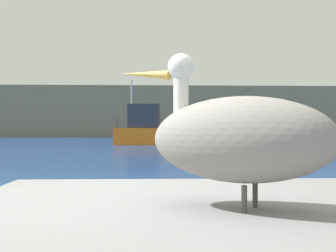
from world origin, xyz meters
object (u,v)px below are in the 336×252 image
Objects in this scene: fishing_boat_yellow at (254,132)px; mooring_buoy at (230,152)px; pelican at (239,138)px; fishing_boat_orange at (152,130)px.

mooring_buoy is at bearing 50.19° from fishing_boat_yellow.
fishing_boat_yellow is 25.41m from mooring_buoy.
fishing_boat_yellow is (8.88, 36.27, -0.18)m from pelican.
fishing_boat_yellow is 11.92m from fishing_boat_orange.
fishing_boat_orange is (-9.28, -7.48, 0.20)m from fishing_boat_yellow.
fishing_boat_orange is at bearing 14.45° from fishing_boat_yellow.
pelican is 0.27× the size of fishing_boat_yellow.
fishing_boat_orange is at bearing -57.89° from pelican.
pelican is at bearing -100.30° from mooring_buoy.
fishing_boat_yellow is at bearing -133.22° from fishing_boat_orange.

